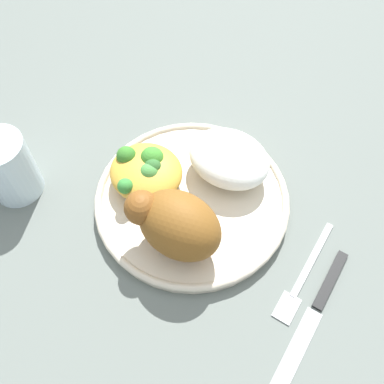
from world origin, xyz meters
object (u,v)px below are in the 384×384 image
knife (316,309)px  plate (192,200)px  mac_cheese_with_broccoli (146,170)px  rice_pile (229,158)px  fork (303,276)px  water_glass (8,167)px  roasted_chicken (176,224)px

knife → plate: bearing=-12.1°
mac_cheese_with_broccoli → knife: (-0.26, 0.03, -0.03)m
rice_pile → mac_cheese_with_broccoli: (0.08, 0.07, -0.00)m
rice_pile → fork: rice_pile is taller
plate → fork: plate is taller
knife → water_glass: water_glass is taller
roasted_chicken → water_glass: size_ratio=1.23×
fork → water_glass: bearing=13.7°
plate → mac_cheese_with_broccoli: size_ratio=2.65×
knife → water_glass: size_ratio=2.09×
plate → rice_pile: (-0.02, -0.06, 0.03)m
knife → roasted_chicken: bearing=6.1°
knife → rice_pile: bearing=-30.1°
roasted_chicken → rice_pile: bearing=-89.4°
plate → mac_cheese_with_broccoli: 0.07m
water_glass → fork: bearing=-166.3°
mac_cheese_with_broccoli → plate: bearing=-171.3°
rice_pile → roasted_chicken: bearing=90.6°
mac_cheese_with_broccoli → water_glass: 0.17m
rice_pile → mac_cheese_with_broccoli: bearing=41.5°
roasted_chicken → knife: size_ratio=0.59×
roasted_chicken → mac_cheese_with_broccoli: 0.10m
knife → water_glass: (0.40, 0.06, 0.04)m
plate → rice_pile: size_ratio=2.31×
rice_pile → mac_cheese_with_broccoli: rice_pile is taller
rice_pile → water_glass: size_ratio=1.17×
fork → knife: knife is taller
water_glass → rice_pile: bearing=-143.6°
roasted_chicken → mac_cheese_with_broccoli: bearing=-32.0°
plate → water_glass: water_glass is taller
plate → mac_cheese_with_broccoli: mac_cheese_with_broccoli is taller
mac_cheese_with_broccoli → knife: bearing=172.9°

